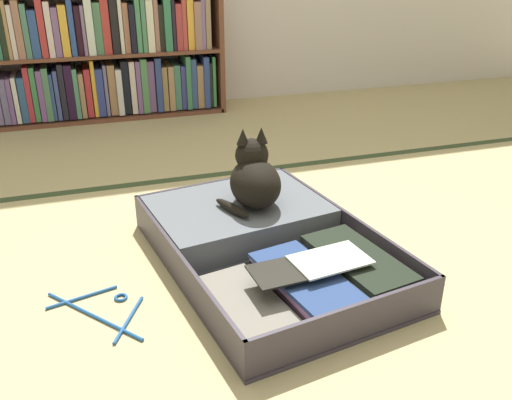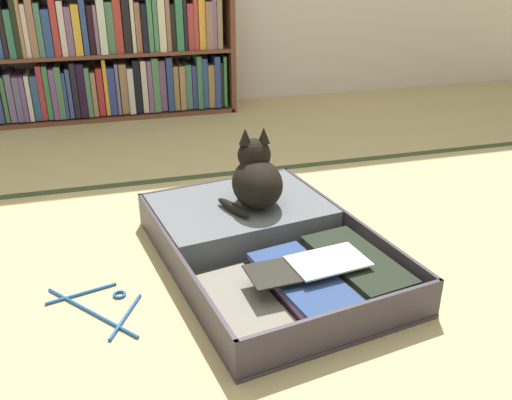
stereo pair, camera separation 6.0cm
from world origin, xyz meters
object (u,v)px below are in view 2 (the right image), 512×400
at_px(bookshelf, 109,56).
at_px(clothes_hanger, 101,306).
at_px(black_cat, 256,178).
at_px(open_suitcase, 262,240).

distance_m(bookshelf, clothes_hanger, 2.13).
relative_size(black_cat, clothes_hanger, 0.87).
relative_size(bookshelf, open_suitcase, 1.47).
bearing_deg(bookshelf, black_cat, -76.53).
height_order(bookshelf, open_suitcase, bookshelf).
bearing_deg(clothes_hanger, open_suitcase, 17.38).
bearing_deg(black_cat, clothes_hanger, -151.05).
distance_m(open_suitcase, clothes_hanger, 0.58).
distance_m(bookshelf, black_cat, 1.83).
bearing_deg(bookshelf, clothes_hanger, -93.93).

